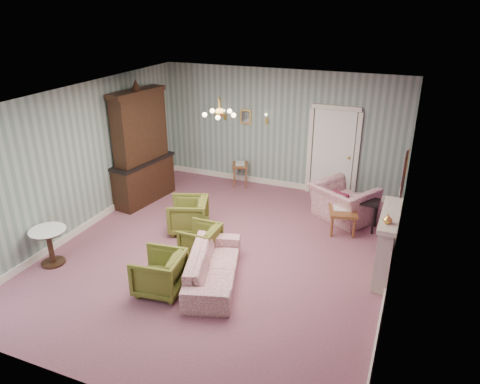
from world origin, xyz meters
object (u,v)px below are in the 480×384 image
at_px(olive_chair_b, 200,239).
at_px(olive_chair_c, 188,213).
at_px(coffee_table, 341,217).
at_px(side_table_black, 366,215).
at_px(sofa_chintz, 213,262).
at_px(olive_chair_a, 159,271).
at_px(pedestal_table, 50,247).
at_px(wingback_chair, 344,197).
at_px(dresser, 140,144).
at_px(fireplace, 386,244).

xyz_separation_m(olive_chair_b, olive_chair_c, (-0.65, 0.75, 0.06)).
relative_size(coffee_table, side_table_black, 1.52).
relative_size(olive_chair_c, sofa_chintz, 0.40).
relative_size(sofa_chintz, side_table_black, 3.01).
bearing_deg(olive_chair_a, olive_chair_b, 168.26).
height_order(olive_chair_a, pedestal_table, olive_chair_a).
bearing_deg(side_table_black, wingback_chair, 152.20).
xyz_separation_m(dresser, coffee_table, (4.52, 0.33, -1.12)).
bearing_deg(fireplace, olive_chair_b, -168.96).
distance_m(sofa_chintz, coffee_table, 3.17).
distance_m(olive_chair_a, sofa_chintz, 0.89).
bearing_deg(pedestal_table, olive_chair_b, 28.84).
xyz_separation_m(sofa_chintz, wingback_chair, (1.57, 3.14, 0.14)).
distance_m(olive_chair_b, wingback_chair, 3.27).
distance_m(olive_chair_c, fireplace, 3.85).
bearing_deg(sofa_chintz, olive_chair_b, 23.24).
distance_m(olive_chair_a, coffee_table, 4.02).
bearing_deg(olive_chair_c, fireplace, 68.27).
distance_m(fireplace, pedestal_table, 5.83).
bearing_deg(olive_chair_b, dresser, -126.63).
height_order(olive_chair_c, coffee_table, olive_chair_c).
bearing_deg(dresser, side_table_black, 14.02).
bearing_deg(side_table_black, coffee_table, -163.20).
height_order(olive_chair_b, side_table_black, olive_chair_b).
distance_m(olive_chair_a, dresser, 3.84).
bearing_deg(wingback_chair, dresser, 40.76).
xyz_separation_m(olive_chair_a, dresser, (-2.22, 2.97, 1.00)).
distance_m(olive_chair_b, fireplace, 3.26).
xyz_separation_m(olive_chair_a, coffee_table, (2.30, 3.30, -0.13)).
bearing_deg(coffee_table, fireplace, -55.04).
xyz_separation_m(fireplace, coffee_table, (-0.99, 1.41, -0.33)).
relative_size(side_table_black, pedestal_table, 0.93).
bearing_deg(fireplace, coffee_table, 124.96).
bearing_deg(olive_chair_a, dresser, -150.40).
bearing_deg(wingback_chair, olive_chair_c, 62.62).
distance_m(dresser, pedestal_table, 3.16).
relative_size(coffee_table, pedestal_table, 1.41).
relative_size(olive_chair_a, olive_chair_c, 0.97).
xyz_separation_m(olive_chair_a, side_table_black, (2.78, 3.44, -0.06)).
xyz_separation_m(olive_chair_b, dresser, (-2.32, 1.71, 1.04)).
height_order(olive_chair_a, coffee_table, olive_chair_a).
bearing_deg(olive_chair_a, sofa_chintz, 123.29).
bearing_deg(dresser, olive_chair_a, -44.60).
bearing_deg(pedestal_table, dresser, 90.00).
bearing_deg(olive_chair_b, coffee_table, 132.50).
height_order(wingback_chair, dresser, dresser).
xyz_separation_m(sofa_chintz, side_table_black, (2.10, 2.86, -0.06)).
bearing_deg(fireplace, olive_chair_a, -150.23).
height_order(side_table_black, pedestal_table, pedestal_table).
xyz_separation_m(wingback_chair, fireplace, (1.04, -1.84, 0.06)).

